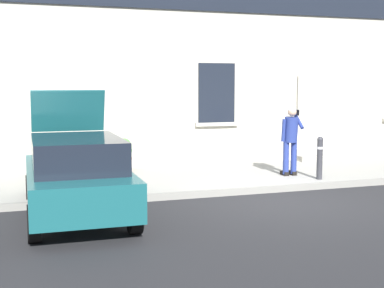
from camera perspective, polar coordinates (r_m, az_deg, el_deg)
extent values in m
plane|color=#232326|center=(11.36, 9.40, -6.14)|extent=(80.00, 80.00, 0.00)
cube|color=#99968E|center=(13.83, 4.01, -3.48)|extent=(24.00, 3.60, 0.15)
cube|color=gray|center=(12.16, 7.35, -4.90)|extent=(24.00, 0.12, 0.15)
cube|color=#B2AD9E|center=(16.02, 0.66, 11.08)|extent=(24.00, 1.40, 7.50)
cube|color=#BCB7A8|center=(15.40, 1.52, -0.66)|extent=(24.00, 0.08, 1.10)
cube|color=black|center=(16.82, 12.89, 3.10)|extent=(1.00, 0.08, 2.10)
cube|color=#BCB7A8|center=(16.80, 12.93, 3.26)|extent=(1.16, 0.06, 2.24)
cube|color=black|center=(15.39, 2.65, 5.49)|extent=(1.10, 0.06, 1.70)
cube|color=#BCB7A8|center=(15.40, 2.68, 2.14)|extent=(1.30, 0.12, 0.10)
cube|color=#9E998E|center=(16.56, 13.58, -1.46)|extent=(1.41, 0.32, 0.16)
cube|color=#9E998E|center=(16.82, 13.02, -1.05)|extent=(1.41, 0.32, 0.32)
cube|color=#165156|center=(10.05, -12.26, -4.23)|extent=(1.79, 4.02, 0.64)
cube|color=black|center=(9.81, -12.26, -0.95)|extent=(1.57, 2.42, 0.56)
cube|color=black|center=(12.07, -13.14, -3.54)|extent=(1.66, 0.12, 0.20)
cube|color=yellow|center=(12.04, -13.17, -2.69)|extent=(0.52, 0.03, 0.12)
cube|color=#B21414|center=(11.96, -16.80, -1.60)|extent=(0.16, 0.04, 0.18)
cube|color=#B21414|center=(12.08, -9.62, -1.34)|extent=(0.16, 0.04, 0.18)
cube|color=#165156|center=(11.34, -13.12, 3.48)|extent=(1.49, 0.38, 0.87)
cylinder|color=black|center=(8.71, -16.58, -8.16)|extent=(0.21, 0.60, 0.60)
cylinder|color=black|center=(8.88, -6.17, -7.66)|extent=(0.21, 0.60, 0.60)
cylinder|color=black|center=(11.45, -16.87, -4.70)|extent=(0.21, 0.60, 0.60)
cylinder|color=black|center=(11.57, -8.95, -4.38)|extent=(0.21, 0.60, 0.60)
cylinder|color=#333338|center=(13.27, 13.52, -1.67)|extent=(0.14, 0.14, 0.95)
sphere|color=#333338|center=(13.21, 13.57, 0.46)|extent=(0.15, 0.15, 0.15)
cylinder|color=silver|center=(13.23, 13.55, -0.40)|extent=(0.15, 0.15, 0.06)
cylinder|color=navy|center=(13.62, 10.03, -1.49)|extent=(0.15, 0.15, 0.82)
cube|color=black|center=(13.73, 9.88, -3.11)|extent=(0.12, 0.28, 0.10)
cylinder|color=navy|center=(13.72, 10.84, -1.45)|extent=(0.15, 0.15, 0.82)
cube|color=black|center=(13.83, 10.69, -3.05)|extent=(0.12, 0.28, 0.10)
cylinder|color=navy|center=(13.56, 10.56, 1.53)|extent=(0.34, 0.40, 0.65)
sphere|color=tan|center=(13.50, 10.68, 3.41)|extent=(0.22, 0.22, 0.22)
sphere|color=silver|center=(13.50, 10.68, 3.53)|extent=(0.21, 0.21, 0.21)
cylinder|color=navy|center=(13.44, 9.78, 1.45)|extent=(0.09, 0.14, 0.57)
cylinder|color=navy|center=(13.63, 11.36, 2.41)|extent=(0.09, 0.44, 0.39)
cube|color=black|center=(13.55, 11.28, 3.32)|extent=(0.07, 0.02, 0.15)
cylinder|color=#606B38|center=(14.12, -15.36, -2.49)|extent=(0.40, 0.40, 0.34)
cylinder|color=#606B38|center=(14.10, -15.37, -1.92)|extent=(0.44, 0.44, 0.05)
cylinder|color=#47331E|center=(14.08, -15.39, -1.32)|extent=(0.04, 0.04, 0.24)
sphere|color=#387F33|center=(14.06, -15.41, -0.59)|extent=(0.44, 0.44, 0.44)
sphere|color=#387F33|center=(14.03, -14.98, -1.01)|extent=(0.24, 0.24, 0.24)
cylinder|color=#B25B38|center=(14.44, -7.31, -2.12)|extent=(0.40, 0.40, 0.34)
cylinder|color=#B25B38|center=(14.42, -7.32, -1.57)|extent=(0.44, 0.44, 0.05)
cylinder|color=#47331E|center=(14.40, -7.33, -0.97)|extent=(0.04, 0.04, 0.24)
sphere|color=#4C843D|center=(14.37, -7.34, -0.26)|extent=(0.44, 0.44, 0.44)
sphere|color=#4C843D|center=(14.36, -6.90, -0.67)|extent=(0.24, 0.24, 0.24)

